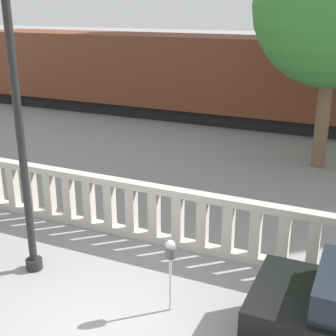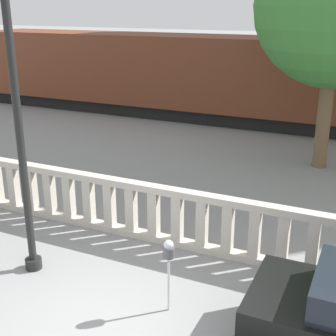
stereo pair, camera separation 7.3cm
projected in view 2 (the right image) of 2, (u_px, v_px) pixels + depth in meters
The scene contains 5 objects.
ground_plane at pixel (97, 333), 6.98m from camera, with size 160.00×160.00×0.00m, color gray.
balustrade at pixel (177, 218), 9.33m from camera, with size 17.67×0.24×1.22m.
lamppost at pixel (16, 97), 7.64m from camera, with size 0.34×0.34×5.81m.
parking_meter at pixel (169, 254), 7.18m from camera, with size 0.18×0.18×1.25m.
train_near at pixel (194, 75), 19.60m from camera, with size 20.07×2.76×4.02m.
Camera 2 is at (3.38, -4.79, 4.65)m, focal length 50.00 mm.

